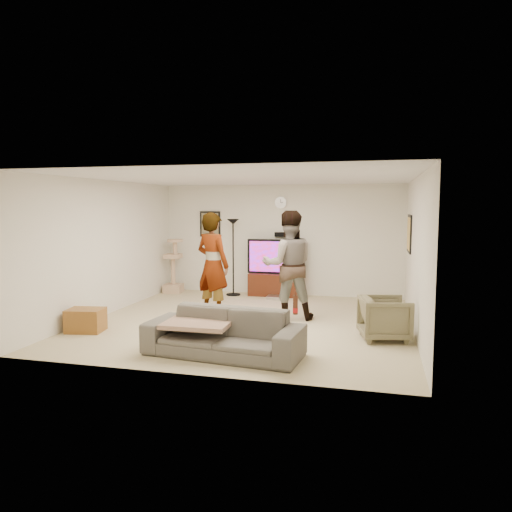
% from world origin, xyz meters
% --- Properties ---
extents(floor, '(5.50, 5.50, 0.02)m').
position_xyz_m(floor, '(0.00, 0.00, -0.01)').
color(floor, '#BEB28D').
rests_on(floor, ground).
extents(ceiling, '(5.50, 5.50, 0.02)m').
position_xyz_m(ceiling, '(0.00, 0.00, 2.51)').
color(ceiling, silver).
rests_on(ceiling, wall_back).
extents(wall_back, '(5.50, 0.04, 2.50)m').
position_xyz_m(wall_back, '(0.00, 2.75, 1.25)').
color(wall_back, white).
rests_on(wall_back, floor).
extents(wall_front, '(5.50, 0.04, 2.50)m').
position_xyz_m(wall_front, '(0.00, -2.75, 1.25)').
color(wall_front, white).
rests_on(wall_front, floor).
extents(wall_left, '(0.04, 5.50, 2.50)m').
position_xyz_m(wall_left, '(-2.75, 0.00, 1.25)').
color(wall_left, white).
rests_on(wall_left, floor).
extents(wall_right, '(0.04, 5.50, 2.50)m').
position_xyz_m(wall_right, '(2.75, 0.00, 1.25)').
color(wall_right, white).
rests_on(wall_right, floor).
extents(wall_clock, '(0.26, 0.04, 0.26)m').
position_xyz_m(wall_clock, '(0.00, 2.72, 2.10)').
color(wall_clock, white).
rests_on(wall_clock, wall_back).
extents(wall_speaker, '(0.25, 0.10, 0.10)m').
position_xyz_m(wall_speaker, '(0.00, 2.69, 1.38)').
color(wall_speaker, black).
rests_on(wall_speaker, wall_back).
extents(picture_back, '(0.42, 0.03, 0.52)m').
position_xyz_m(picture_back, '(-1.70, 2.73, 1.60)').
color(picture_back, '#686147').
rests_on(picture_back, wall_back).
extents(picture_right, '(0.03, 0.78, 0.62)m').
position_xyz_m(picture_right, '(2.73, 1.60, 1.50)').
color(picture_right, '#E7B75F').
rests_on(picture_right, wall_right).
extents(tv_stand, '(1.21, 0.45, 0.50)m').
position_xyz_m(tv_stand, '(-0.06, 2.50, 0.25)').
color(tv_stand, '#3C180C').
rests_on(tv_stand, floor).
extents(console_box, '(0.40, 0.30, 0.07)m').
position_xyz_m(console_box, '(0.03, 2.11, 0.04)').
color(console_box, '#BABABA').
rests_on(console_box, floor).
extents(tv, '(1.31, 0.08, 0.78)m').
position_xyz_m(tv, '(-0.06, 2.50, 0.89)').
color(tv, black).
rests_on(tv, tv_stand).
extents(tv_screen, '(1.20, 0.01, 0.68)m').
position_xyz_m(tv_screen, '(-0.06, 2.46, 0.89)').
color(tv_screen, '#6318DC').
rests_on(tv_screen, tv).
extents(floor_lamp, '(0.32, 0.32, 1.72)m').
position_xyz_m(floor_lamp, '(-1.02, 2.35, 0.86)').
color(floor_lamp, black).
rests_on(floor_lamp, floor).
extents(cat_tree, '(0.44, 0.44, 1.27)m').
position_xyz_m(cat_tree, '(-2.47, 2.30, 0.63)').
color(cat_tree, tan).
rests_on(cat_tree, floor).
extents(person_left, '(0.82, 0.69, 1.91)m').
position_xyz_m(person_left, '(-0.74, 0.18, 0.96)').
color(person_left, gray).
rests_on(person_left, floor).
extents(person_right, '(1.13, 0.99, 1.95)m').
position_xyz_m(person_right, '(0.61, 0.38, 0.97)').
color(person_right, '#2B5DA5').
rests_on(person_right, floor).
extents(sofa, '(2.21, 1.04, 0.62)m').
position_xyz_m(sofa, '(0.15, -1.93, 0.31)').
color(sofa, '#534E47').
rests_on(sofa, floor).
extents(throw_blanket, '(0.91, 0.72, 0.06)m').
position_xyz_m(throw_blanket, '(-0.21, -1.93, 0.42)').
color(throw_blanket, tan).
rests_on(throw_blanket, sofa).
extents(beer_bottle, '(0.06, 0.06, 0.25)m').
position_xyz_m(beer_bottle, '(1.14, -1.93, 0.75)').
color(beer_bottle, '#462011').
rests_on(beer_bottle, sofa).
extents(armchair, '(0.86, 0.84, 0.66)m').
position_xyz_m(armchair, '(2.28, -0.58, 0.33)').
color(armchair, brown).
rests_on(armchair, floor).
extents(side_table, '(0.62, 0.51, 0.37)m').
position_xyz_m(side_table, '(-2.40, -1.30, 0.19)').
color(side_table, brown).
rests_on(side_table, floor).
extents(toy_ball, '(0.08, 0.08, 0.08)m').
position_xyz_m(toy_ball, '(-1.19, -0.60, 0.04)').
color(toy_ball, teal).
rests_on(toy_ball, floor).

